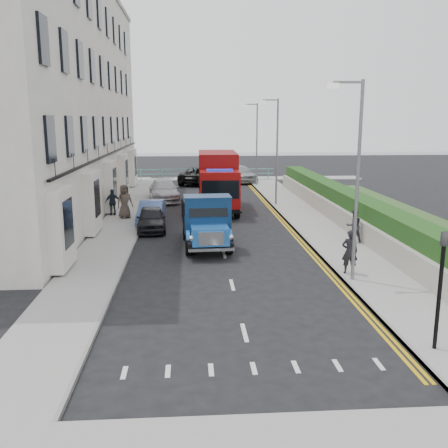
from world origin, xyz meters
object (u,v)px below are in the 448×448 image
lamp_far (255,139)px  pedestrian_east_near (350,252)px  bedford_lorry (207,225)px  red_lorry (218,180)px  lamp_mid (275,146)px  lamp_near (355,171)px  parked_car_front (151,219)px

lamp_far → pedestrian_east_near: size_ratio=4.27×
lamp_far → bedford_lorry: bearing=-103.0°
bedford_lorry → lamp_far: bearing=74.1°
red_lorry → lamp_mid: bearing=18.8°
lamp_near → red_lorry: lamp_near is taller
lamp_mid → lamp_near: bearing=-90.0°
red_lorry → parked_car_front: bearing=-122.4°
lamp_far → parked_car_front: (-7.65, -17.00, -3.38)m
bedford_lorry → red_lorry: bearing=81.1°
parked_car_front → pedestrian_east_near: 11.43m
parked_car_front → red_lorry: bearing=52.7°
lamp_mid → lamp_far: (0.00, 10.00, 0.00)m
lamp_near → parked_car_front: bearing=130.4°
bedford_lorry → pedestrian_east_near: 6.62m
pedestrian_east_near → red_lorry: bearing=-69.0°
bedford_lorry → lamp_mid: bearing=63.3°
lamp_near → red_lorry: bearing=104.5°
lamp_mid → lamp_far: bearing=90.0°
lamp_mid → parked_car_front: bearing=-137.5°
pedestrian_east_near → lamp_mid: bearing=-84.2°
lamp_far → lamp_near: bearing=-90.0°
parked_car_front → bedford_lorry: bearing=-59.7°
pedestrian_east_near → lamp_near: bearing=77.6°
lamp_mid → bedford_lorry: bearing=-113.8°
red_lorry → parked_car_front: red_lorry is taller
parked_car_front → lamp_near: bearing=-53.5°
lamp_mid → red_lorry: (-3.83, -1.22, -2.07)m
lamp_near → red_lorry: size_ratio=1.00×
lamp_mid → lamp_far: same height
lamp_far → red_lorry: lamp_far is taller
lamp_mid → parked_car_front: size_ratio=1.92×
lamp_far → pedestrian_east_near: lamp_far is taller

